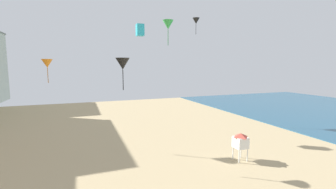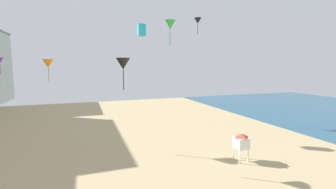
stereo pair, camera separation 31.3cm
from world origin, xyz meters
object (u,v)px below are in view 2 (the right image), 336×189
(kite_cyan_box, at_px, (141,30))
(kite_orange_delta, at_px, (48,63))
(kite_black_delta_2, at_px, (123,64))
(kite_green_delta, at_px, (170,25))
(lifeguard_stand, at_px, (241,141))
(kite_black_delta, at_px, (198,21))

(kite_cyan_box, relative_size, kite_orange_delta, 0.77)
(kite_black_delta_2, bearing_deg, kite_green_delta, 55.83)
(lifeguard_stand, bearing_deg, kite_black_delta_2, 168.77)
(kite_cyan_box, distance_m, kite_orange_delta, 13.08)
(kite_green_delta, bearing_deg, kite_black_delta, -75.34)
(lifeguard_stand, height_order, kite_cyan_box, kite_cyan_box)
(kite_black_delta, height_order, kite_green_delta, kite_green_delta)
(kite_cyan_box, bearing_deg, kite_orange_delta, -139.02)
(kite_green_delta, height_order, kite_black_delta_2, kite_green_delta)
(kite_black_delta, bearing_deg, kite_green_delta, 104.66)
(lifeguard_stand, bearing_deg, kite_black_delta, 90.79)
(kite_cyan_box, bearing_deg, kite_green_delta, 44.09)
(lifeguard_stand, distance_m, kite_orange_delta, 17.47)
(lifeguard_stand, xyz_separation_m, kite_black_delta_2, (-9.97, 3.15, 6.93))
(lifeguard_stand, distance_m, kite_cyan_box, 17.17)
(kite_black_delta, xyz_separation_m, kite_cyan_box, (-7.40, 0.44, -1.51))
(kite_black_delta, xyz_separation_m, kite_green_delta, (-1.59, 6.07, 0.43))
(lifeguard_stand, bearing_deg, kite_orange_delta, 174.42)
(kite_green_delta, relative_size, kite_orange_delta, 2.07)
(kite_black_delta_2, bearing_deg, kite_orange_delta, 178.48)
(kite_green_delta, height_order, kite_cyan_box, kite_green_delta)
(lifeguard_stand, xyz_separation_m, kite_cyan_box, (-6.34, 11.42, 11.15))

